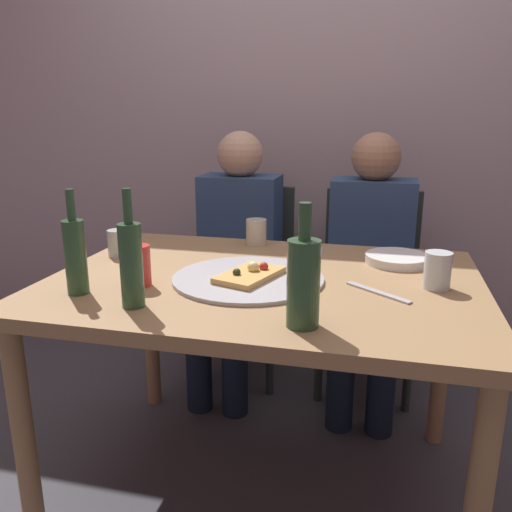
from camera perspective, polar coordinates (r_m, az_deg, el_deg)
ground_plane at (r=1.98m, az=0.81°, el=-23.68°), size 8.00×8.00×0.00m
back_wall at (r=2.79m, az=7.05°, el=16.34°), size 6.00×0.10×2.60m
dining_table at (r=1.64m, az=0.90°, el=-5.19°), size 1.31×0.95×0.76m
pizza_tray at (r=1.59m, az=-0.86°, el=-2.46°), size 0.46×0.46×0.01m
pizza_slice_last at (r=1.57m, az=-0.64°, el=-1.99°), size 0.19×0.25×0.05m
wine_bottle at (r=1.53m, az=-19.09°, el=0.15°), size 0.06×0.06×0.29m
beer_bottle at (r=1.23m, az=5.19°, el=-2.69°), size 0.08×0.08×0.30m
water_bottle at (r=1.38m, az=-13.45°, el=-0.71°), size 0.06×0.06×0.31m
tumbler_near at (r=2.01m, az=0.03°, el=2.64°), size 0.08×0.08×0.10m
tumbler_far at (r=1.59m, az=19.16°, el=-1.50°), size 0.08×0.08×0.11m
wine_glass at (r=1.90m, az=-14.83°, el=1.35°), size 0.07×0.07×0.10m
soda_can at (r=1.56m, az=-12.59°, el=-1.03°), size 0.07×0.07×0.12m
plate_stack at (r=1.83m, az=15.14°, el=-0.31°), size 0.21×0.21×0.03m
table_knife at (r=1.52m, az=13.13°, el=-3.88°), size 0.19×0.15×0.01m
chair_left at (r=2.57m, az=-1.28°, el=-1.24°), size 0.44×0.44×0.90m
chair_right at (r=2.49m, az=12.23°, el=-2.16°), size 0.44×0.44×0.90m
guest_in_sweater at (r=2.40m, az=-2.24°, el=0.68°), size 0.36×0.56×1.17m
guest_in_beanie at (r=2.31m, az=12.28°, el=-0.24°), size 0.36×0.56×1.17m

